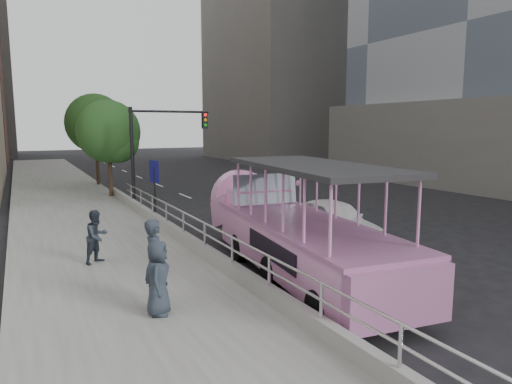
{
  "coord_description": "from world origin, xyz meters",
  "views": [
    {
      "loc": [
        -7.97,
        -10.65,
        4.22
      ],
      "look_at": [
        -0.64,
        3.39,
        1.95
      ],
      "focal_mm": 32.0,
      "sensor_mm": 36.0,
      "label": 1
    }
  ],
  "objects_px": {
    "pedestrian_near": "(155,262)",
    "traffic_signal": "(155,141)",
    "parking_sign": "(155,186)",
    "street_tree_far": "(97,126)",
    "street_tree_near": "(111,134)",
    "car": "(334,220)",
    "pedestrian_far": "(158,278)",
    "pedestrian_mid": "(97,236)",
    "duck_boat": "(290,231)"
  },
  "relations": [
    {
      "from": "duck_boat",
      "to": "pedestrian_near",
      "type": "height_order",
      "value": "duck_boat"
    },
    {
      "from": "car",
      "to": "traffic_signal",
      "type": "height_order",
      "value": "traffic_signal"
    },
    {
      "from": "pedestrian_near",
      "to": "traffic_signal",
      "type": "height_order",
      "value": "traffic_signal"
    },
    {
      "from": "pedestrian_far",
      "to": "street_tree_far",
      "type": "bearing_deg",
      "value": 19.71
    },
    {
      "from": "car",
      "to": "street_tree_near",
      "type": "xyz_separation_m",
      "value": [
        -5.69,
        13.07,
        3.06
      ]
    },
    {
      "from": "street_tree_near",
      "to": "pedestrian_far",
      "type": "bearing_deg",
      "value": -97.3
    },
    {
      "from": "pedestrian_near",
      "to": "car",
      "type": "bearing_deg",
      "value": -55.01
    },
    {
      "from": "car",
      "to": "traffic_signal",
      "type": "distance_m",
      "value": 10.82
    },
    {
      "from": "car",
      "to": "duck_boat",
      "type": "bearing_deg",
      "value": -139.67
    },
    {
      "from": "street_tree_far",
      "to": "pedestrian_far",
      "type": "bearing_deg",
      "value": -95.94
    },
    {
      "from": "pedestrian_far",
      "to": "parking_sign",
      "type": "relative_size",
      "value": 0.56
    },
    {
      "from": "pedestrian_mid",
      "to": "parking_sign",
      "type": "bearing_deg",
      "value": 23.08
    },
    {
      "from": "pedestrian_far",
      "to": "pedestrian_mid",
      "type": "bearing_deg",
      "value": 32.8
    },
    {
      "from": "duck_boat",
      "to": "street_tree_far",
      "type": "relative_size",
      "value": 1.56
    },
    {
      "from": "pedestrian_mid",
      "to": "car",
      "type": "bearing_deg",
      "value": -36.1
    },
    {
      "from": "pedestrian_mid",
      "to": "pedestrian_far",
      "type": "distance_m",
      "value": 4.5
    },
    {
      "from": "parking_sign",
      "to": "street_tree_far",
      "type": "xyz_separation_m",
      "value": [
        -0.1,
        13.87,
        2.54
      ]
    },
    {
      "from": "pedestrian_near",
      "to": "street_tree_far",
      "type": "height_order",
      "value": "street_tree_far"
    },
    {
      "from": "pedestrian_near",
      "to": "traffic_signal",
      "type": "bearing_deg",
      "value": -6.43
    },
    {
      "from": "duck_boat",
      "to": "car",
      "type": "distance_m",
      "value": 4.25
    },
    {
      "from": "street_tree_far",
      "to": "traffic_signal",
      "type": "bearing_deg",
      "value": -81.57
    },
    {
      "from": "pedestrian_far",
      "to": "pedestrian_near",
      "type": "bearing_deg",
      "value": 14.76
    },
    {
      "from": "pedestrian_near",
      "to": "street_tree_near",
      "type": "bearing_deg",
      "value": 1.87
    },
    {
      "from": "parking_sign",
      "to": "street_tree_near",
      "type": "height_order",
      "value": "street_tree_near"
    },
    {
      "from": "parking_sign",
      "to": "street_tree_far",
      "type": "bearing_deg",
      "value": 90.43
    },
    {
      "from": "car",
      "to": "street_tree_far",
      "type": "bearing_deg",
      "value": 111.35
    },
    {
      "from": "pedestrian_mid",
      "to": "duck_boat",
      "type": "bearing_deg",
      "value": -61.92
    },
    {
      "from": "car",
      "to": "pedestrian_far",
      "type": "distance_m",
      "value": 9.1
    },
    {
      "from": "pedestrian_near",
      "to": "duck_boat",
      "type": "bearing_deg",
      "value": -63.43
    },
    {
      "from": "pedestrian_mid",
      "to": "pedestrian_near",
      "type": "bearing_deg",
      "value": -115.81
    },
    {
      "from": "duck_boat",
      "to": "traffic_signal",
      "type": "bearing_deg",
      "value": 93.0
    },
    {
      "from": "car",
      "to": "parking_sign",
      "type": "distance_m",
      "value": 7.56
    },
    {
      "from": "parking_sign",
      "to": "pedestrian_mid",
      "type": "bearing_deg",
      "value": -121.0
    },
    {
      "from": "parking_sign",
      "to": "street_tree_far",
      "type": "height_order",
      "value": "street_tree_far"
    },
    {
      "from": "parking_sign",
      "to": "car",
      "type": "bearing_deg",
      "value": -43.99
    },
    {
      "from": "duck_boat",
      "to": "traffic_signal",
      "type": "distance_m",
      "value": 12.3
    },
    {
      "from": "street_tree_near",
      "to": "street_tree_far",
      "type": "bearing_deg",
      "value": 88.09
    },
    {
      "from": "street_tree_near",
      "to": "street_tree_far",
      "type": "height_order",
      "value": "street_tree_far"
    },
    {
      "from": "street_tree_near",
      "to": "street_tree_far",
      "type": "distance_m",
      "value": 6.02
    },
    {
      "from": "car",
      "to": "pedestrian_mid",
      "type": "xyz_separation_m",
      "value": [
        -8.5,
        0.03,
        0.32
      ]
    },
    {
      "from": "traffic_signal",
      "to": "pedestrian_near",
      "type": "bearing_deg",
      "value": -105.47
    },
    {
      "from": "street_tree_far",
      "to": "pedestrian_mid",
      "type": "bearing_deg",
      "value": -98.97
    },
    {
      "from": "parking_sign",
      "to": "traffic_signal",
      "type": "xyz_separation_m",
      "value": [
        1.29,
        4.44,
        1.73
      ]
    },
    {
      "from": "street_tree_near",
      "to": "pedestrian_near",
      "type": "bearing_deg",
      "value": -97.17
    },
    {
      "from": "car",
      "to": "street_tree_near",
      "type": "bearing_deg",
      "value": 118.82
    },
    {
      "from": "traffic_signal",
      "to": "street_tree_far",
      "type": "relative_size",
      "value": 0.81
    },
    {
      "from": "duck_boat",
      "to": "street_tree_near",
      "type": "distance_m",
      "value": 15.87
    },
    {
      "from": "parking_sign",
      "to": "street_tree_near",
      "type": "xyz_separation_m",
      "value": [
        -0.3,
        7.87,
        2.05
      ]
    },
    {
      "from": "pedestrian_mid",
      "to": "parking_sign",
      "type": "height_order",
      "value": "parking_sign"
    },
    {
      "from": "parking_sign",
      "to": "traffic_signal",
      "type": "relative_size",
      "value": 0.54
    }
  ]
}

